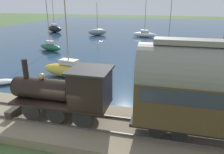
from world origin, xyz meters
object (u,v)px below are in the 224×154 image
(steam_locomotive, at_px, (68,90))
(sailboat_black, at_px, (55,29))
(sailboat_yellow, at_px, (69,70))
(sailboat_gray, at_px, (97,32))
(sailboat_blue, at_px, (220,59))
(sailboat_green, at_px, (50,46))
(rowboat_far_out, at_px, (199,77))
(sailboat_white, at_px, (144,34))
(rowboat_off_pier, at_px, (161,86))
(sailboat_navy, at_px, (168,41))
(rowboat_near_shore, at_px, (3,82))

(steam_locomotive, bearing_deg, sailboat_black, 29.40)
(sailboat_yellow, bearing_deg, sailboat_gray, 20.87)
(sailboat_blue, bearing_deg, sailboat_green, 84.43)
(sailboat_blue, distance_m, rowboat_far_out, 5.62)
(sailboat_blue, bearing_deg, sailboat_white, 30.12)
(sailboat_white, distance_m, rowboat_off_pier, 27.42)
(sailboat_black, relative_size, rowboat_off_pier, 3.84)
(sailboat_white, relative_size, rowboat_far_out, 2.74)
(sailboat_navy, bearing_deg, sailboat_white, 60.68)
(sailboat_white, bearing_deg, sailboat_gray, 102.15)
(sailboat_white, xyz_separation_m, sailboat_blue, (-18.53, -10.43, 0.20))
(sailboat_yellow, distance_m, sailboat_green, 12.72)
(sailboat_blue, xyz_separation_m, rowboat_far_out, (-4.89, 2.71, -0.60))
(sailboat_black, distance_m, rowboat_near_shore, 33.51)
(rowboat_off_pier, bearing_deg, sailboat_blue, 21.59)
(rowboat_off_pier, bearing_deg, rowboat_far_out, 14.23)
(sailboat_gray, relative_size, sailboat_navy, 0.68)
(rowboat_near_shore, distance_m, rowboat_off_pier, 13.67)
(rowboat_far_out, height_order, rowboat_off_pier, rowboat_off_pier)
(rowboat_near_shore, bearing_deg, sailboat_gray, -25.70)
(sailboat_yellow, bearing_deg, rowboat_off_pier, -87.03)
(sailboat_navy, bearing_deg, sailboat_blue, -125.34)
(rowboat_far_out, bearing_deg, sailboat_white, 47.36)
(sailboat_yellow, relative_size, sailboat_blue, 0.82)
(rowboat_off_pier, bearing_deg, sailboat_white, 66.20)
(sailboat_gray, xyz_separation_m, rowboat_far_out, (-23.21, -17.56, -0.52))
(sailboat_green, bearing_deg, sailboat_black, 45.61)
(sailboat_white, distance_m, sailboat_gray, 9.85)
(steam_locomotive, distance_m, rowboat_far_out, 13.76)
(sailboat_gray, bearing_deg, sailboat_white, -116.75)
(steam_locomotive, bearing_deg, sailboat_white, -0.92)
(steam_locomotive, xyz_separation_m, sailboat_yellow, (8.01, 3.75, -1.60))
(sailboat_navy, xyz_separation_m, rowboat_off_pier, (-19.78, 0.41, -0.43))
(sailboat_white, height_order, rowboat_far_out, sailboat_white)
(sailboat_blue, height_order, sailboat_gray, sailboat_blue)
(steam_locomotive, bearing_deg, sailboat_gray, 15.29)
(steam_locomotive, xyz_separation_m, sailboat_green, (18.16, 11.42, -1.69))
(sailboat_black, relative_size, rowboat_far_out, 2.95)
(steam_locomotive, xyz_separation_m, rowboat_off_pier, (7.13, -4.87, -2.06))
(sailboat_yellow, xyz_separation_m, sailboat_green, (10.15, 7.67, -0.10))
(sailboat_blue, xyz_separation_m, sailboat_black, (20.52, 31.38, 0.03))
(sailboat_navy, xyz_separation_m, rowboat_far_out, (-16.12, -2.99, -0.54))
(sailboat_yellow, relative_size, sailboat_black, 0.98)
(sailboat_yellow, height_order, sailboat_gray, sailboat_yellow)
(sailboat_green, bearing_deg, rowboat_near_shore, -148.95)
(sailboat_yellow, height_order, sailboat_navy, sailboat_navy)
(rowboat_near_shore, bearing_deg, sailboat_navy, -59.23)
(sailboat_green, height_order, rowboat_off_pier, sailboat_green)
(sailboat_gray, bearing_deg, rowboat_off_pier, 179.84)
(sailboat_green, bearing_deg, rowboat_off_pier, -104.96)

